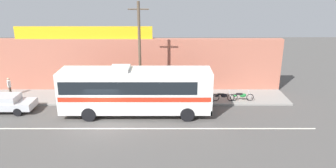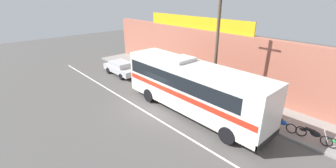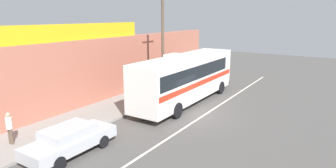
% 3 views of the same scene
% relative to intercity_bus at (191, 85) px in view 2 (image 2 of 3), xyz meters
% --- Properties ---
extents(ground_plane, '(70.00, 70.00, 0.00)m').
position_rel_intercity_bus_xyz_m(ground_plane, '(-2.23, -1.62, -2.07)').
color(ground_plane, '#4F4C49').
extents(sidewalk_slab, '(30.00, 3.60, 0.14)m').
position_rel_intercity_bus_xyz_m(sidewalk_slab, '(-2.23, 3.58, -2.00)').
color(sidewalk_slab, gray).
rests_on(sidewalk_slab, ground_plane).
extents(storefront_facade, '(30.00, 0.70, 4.80)m').
position_rel_intercity_bus_xyz_m(storefront_facade, '(-2.23, 5.73, 0.33)').
color(storefront_facade, '#B26651').
rests_on(storefront_facade, ground_plane).
extents(storefront_billboard, '(12.24, 0.12, 1.10)m').
position_rel_intercity_bus_xyz_m(storefront_billboard, '(-5.02, 5.73, 3.28)').
color(storefront_billboard, gold).
rests_on(storefront_billboard, storefront_facade).
extents(road_center_stripe, '(30.00, 0.14, 0.01)m').
position_rel_intercity_bus_xyz_m(road_center_stripe, '(-2.23, -2.42, -2.06)').
color(road_center_stripe, silver).
rests_on(road_center_stripe, ground_plane).
extents(intercity_bus, '(11.23, 2.65, 3.78)m').
position_rel_intercity_bus_xyz_m(intercity_bus, '(0.00, 0.00, 0.00)').
color(intercity_bus, silver).
rests_on(intercity_bus, ground_plane).
extents(parked_car, '(4.47, 1.83, 1.37)m').
position_rel_intercity_bus_xyz_m(parked_car, '(-10.23, 0.54, -1.33)').
color(parked_car, '#B7BABF').
rests_on(parked_car, ground_plane).
extents(utility_pole, '(1.60, 0.22, 8.16)m').
position_rel_intercity_bus_xyz_m(utility_pole, '(0.24, 2.22, 2.29)').
color(utility_pole, brown).
rests_on(utility_pole, sidewalk_slab).
extents(motorcycle_red, '(1.90, 0.56, 0.94)m').
position_rel_intercity_bus_xyz_m(motorcycle_red, '(7.08, 2.44, -1.50)').
color(motorcycle_red, black).
rests_on(motorcycle_red, sidewalk_slab).
extents(motorcycle_blue, '(1.84, 0.56, 0.94)m').
position_rel_intercity_bus_xyz_m(motorcycle_blue, '(5.34, 2.32, -1.50)').
color(motorcycle_blue, black).
rests_on(motorcycle_blue, sidewalk_slab).
extents(motorcycle_orange, '(1.89, 0.56, 0.94)m').
position_rel_intercity_bus_xyz_m(motorcycle_orange, '(4.10, 2.57, -1.50)').
color(motorcycle_orange, black).
rests_on(motorcycle_orange, sidewalk_slab).
extents(pedestrian_near_shop, '(0.30, 0.48, 1.65)m').
position_rel_intercity_bus_xyz_m(pedestrian_near_shop, '(-11.31, 3.72, -0.97)').
color(pedestrian_near_shop, brown).
rests_on(pedestrian_near_shop, sidewalk_slab).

